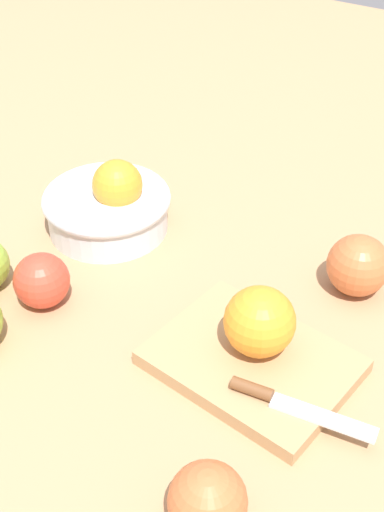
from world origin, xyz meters
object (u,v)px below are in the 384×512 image
(knife, at_px, (282,401))
(bowl, at_px, (110,203))
(apple_back_right, at_px, (358,265))
(orange_on_board, at_px, (261,320))
(cutting_board, at_px, (252,362))
(apple_front_right, at_px, (207,501))
(apple_front_left, at_px, (42,280))

(knife, bearing_deg, bowl, 152.92)
(bowl, relative_size, apple_back_right, 2.27)
(bowl, xyz_separation_m, apple_back_right, (0.34, 0.05, -0.00))
(bowl, distance_m, apple_back_right, 0.35)
(bowl, xyz_separation_m, orange_on_board, (0.30, -0.12, 0.02))
(bowl, bearing_deg, cutting_board, -24.69)
(apple_front_right, bearing_deg, bowl, 136.98)
(apple_back_right, bearing_deg, apple_front_left, -145.03)
(knife, relative_size, apple_back_right, 1.98)
(orange_on_board, bearing_deg, apple_back_right, 73.61)
(orange_on_board, bearing_deg, bowl, 158.19)
(cutting_board, height_order, knife, knife)
(bowl, relative_size, apple_front_right, 2.48)
(orange_on_board, xyz_separation_m, apple_front_left, (-0.27, -0.05, -0.02))
(orange_on_board, distance_m, apple_front_right, 0.22)
(orange_on_board, relative_size, apple_front_right, 1.11)
(bowl, height_order, apple_back_right, bowl)
(cutting_board, distance_m, knife, 0.07)
(orange_on_board, height_order, knife, orange_on_board)
(bowl, height_order, apple_front_right, bowl)
(bowl, distance_m, cutting_board, 0.33)
(knife, relative_size, apple_front_right, 2.17)
(bowl, distance_m, orange_on_board, 0.32)
(orange_on_board, height_order, apple_front_right, orange_on_board)
(bowl, height_order, knife, bowl)
(orange_on_board, relative_size, apple_back_right, 1.02)
(knife, xyz_separation_m, apple_front_left, (-0.33, 0.01, 0.01))
(cutting_board, relative_size, knife, 1.37)
(bowl, relative_size, apple_front_left, 2.57)
(knife, bearing_deg, apple_front_right, -91.05)
(orange_on_board, xyz_separation_m, apple_front_right, (0.06, -0.21, -0.02))
(bowl, relative_size, orange_on_board, 2.23)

